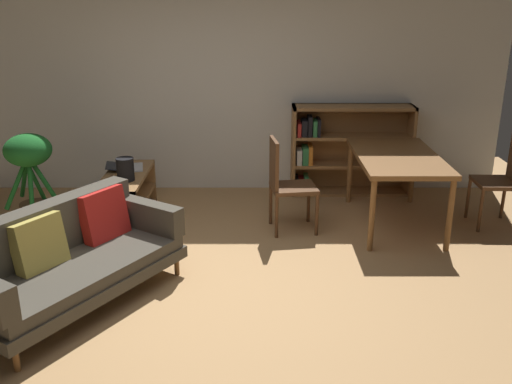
% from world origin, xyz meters
% --- Properties ---
extents(ground_plane, '(8.16, 8.16, 0.00)m').
position_xyz_m(ground_plane, '(0.00, 0.00, 0.00)').
color(ground_plane, tan).
extents(back_wall_panel, '(6.80, 0.10, 2.70)m').
position_xyz_m(back_wall_panel, '(0.00, 2.70, 1.35)').
color(back_wall_panel, silver).
rests_on(back_wall_panel, ground_plane).
extents(fabric_couch, '(1.63, 1.91, 0.78)m').
position_xyz_m(fabric_couch, '(-1.06, -0.12, 0.38)').
color(fabric_couch, brown).
rests_on(fabric_couch, ground_plane).
extents(media_console, '(0.44, 1.12, 0.51)m').
position_xyz_m(media_console, '(-0.97, 1.61, 0.25)').
color(media_console, olive).
rests_on(media_console, ground_plane).
extents(open_laptop, '(0.45, 0.38, 0.06)m').
position_xyz_m(open_laptop, '(-1.00, 1.82, 0.52)').
color(open_laptop, silver).
rests_on(open_laptop, media_console).
extents(desk_speaker, '(0.18, 0.18, 0.24)m').
position_xyz_m(desk_speaker, '(-0.92, 1.40, 0.63)').
color(desk_speaker, black).
rests_on(desk_speaker, media_console).
extents(potted_floor_plant, '(0.54, 0.52, 0.96)m').
position_xyz_m(potted_floor_plant, '(-1.95, 1.54, 0.63)').
color(potted_floor_plant, brown).
rests_on(potted_floor_plant, ground_plane).
extents(dining_table, '(0.83, 1.44, 0.76)m').
position_xyz_m(dining_table, '(1.88, 1.46, 0.69)').
color(dining_table, brown).
rests_on(dining_table, ground_plane).
extents(dining_chair_near, '(0.43, 0.44, 0.97)m').
position_xyz_m(dining_chair_near, '(2.99, 1.44, 0.54)').
color(dining_chair_near, '#56351E').
rests_on(dining_chair_near, ground_plane).
extents(dining_chair_far, '(0.50, 0.46, 0.97)m').
position_xyz_m(dining_chair_far, '(0.73, 1.30, 0.53)').
color(dining_chair_far, '#56351E').
rests_on(dining_chair_far, ground_plane).
extents(bookshelf, '(1.44, 0.35, 1.08)m').
position_xyz_m(bookshelf, '(1.50, 2.51, 0.54)').
color(bookshelf, olive).
rests_on(bookshelf, ground_plane).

